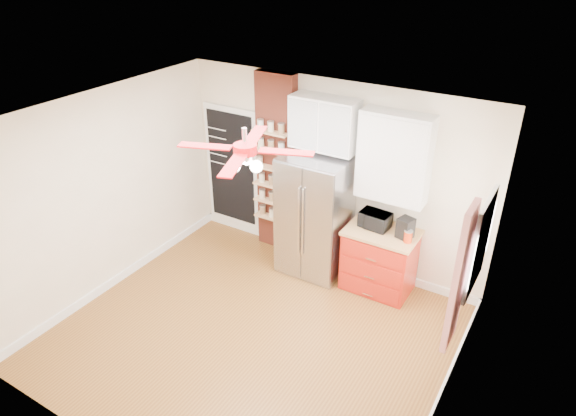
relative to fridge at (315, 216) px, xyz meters
The scene contains 21 objects.
floor 1.85m from the fridge, 88.24° to the right, with size 4.50×4.50×0.00m, color brown.
ceiling 2.45m from the fridge, 88.24° to the right, with size 4.50×4.50×0.00m, color white.
wall_back 0.60m from the fridge, 82.30° to the left, with size 4.50×0.02×2.70m, color #F2E2C3.
wall_front 3.66m from the fridge, 89.21° to the right, with size 4.50×0.02×2.70m, color #F2E2C3.
wall_left 2.78m from the fridge, 143.46° to the right, with size 0.02×4.00×2.70m, color #F2E2C3.
wall_right 2.86m from the fridge, 35.33° to the right, with size 0.02×4.00×2.70m, color #F2E2C3.
chalkboard 1.70m from the fridge, 168.59° to the left, with size 0.95×0.05×1.95m.
brick_pillar 0.97m from the fridge, 160.07° to the left, with size 0.60×0.16×2.70m, color brown.
fridge is the anchor object (origin of this frame).
upper_glass_cabinet 1.29m from the fridge, 90.00° to the left, with size 0.90×0.35×0.70m, color white.
red_cabinet 1.06m from the fridge, ahead, with size 0.94×0.64×0.90m.
upper_shelf_unit 1.41m from the fridge, 12.78° to the left, with size 0.90×0.30×1.15m, color white.
window 2.49m from the fridge, 17.75° to the right, with size 0.04×0.75×1.05m, color white.
curtain 2.63m from the fridge, 29.86° to the right, with size 0.06×0.40×1.55m, color red.
ceiling_fan 2.25m from the fridge, 88.24° to the right, with size 1.40×1.40×0.44m.
toaster_oven 0.86m from the fridge, ahead, with size 0.39×0.27×0.22m, color black.
coffee_maker 1.28m from the fridge, ahead, with size 0.18×0.18×0.27m, color black.
canister_left 1.34m from the fridge, ahead, with size 0.10×0.10×0.15m, color red.
canister_right 1.26m from the fridge, ahead, with size 0.10×0.10×0.14m, color #B30915.
pantry_jar_oats 1.14m from the fridge, behind, with size 0.09×0.09×0.12m, color beige.
pantry_jar_beans 0.84m from the fridge, 168.49° to the left, with size 0.09×0.09×0.13m, color olive.
Camera 1 is at (2.83, -3.87, 4.33)m, focal length 32.00 mm.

